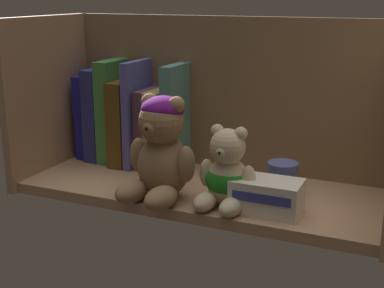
{
  "coord_description": "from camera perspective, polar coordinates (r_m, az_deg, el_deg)",
  "views": [
    {
      "loc": [
        36.72,
        -88.51,
        37.43
      ],
      "look_at": [
        -2.01,
        0.0,
        10.11
      ],
      "focal_mm": 50.39,
      "sensor_mm": 36.0,
      "label": 1
    }
  ],
  "objects": [
    {
      "name": "book_5",
      "position": [
        1.14,
        -4.26,
        1.89
      ],
      "size": [
        2.5,
        12.22,
        16.27
      ],
      "primitive_type": "cube",
      "color": "#5D3649",
      "rests_on": "shelf_board"
    },
    {
      "name": "book_1",
      "position": [
        1.2,
        -9.44,
        3.26
      ],
      "size": [
        3.13,
        11.65,
        19.83
      ],
      "primitive_type": "cube",
      "color": "navy",
      "rests_on": "shelf_board"
    },
    {
      "name": "book_3",
      "position": [
        1.16,
        -6.53,
        2.51
      ],
      "size": [
        3.54,
        14.56,
        17.84
      ],
      "primitive_type": "cube",
      "color": "brown",
      "rests_on": "shelf_board"
    },
    {
      "name": "book_6",
      "position": [
        1.13,
        -2.85,
        1.78
      ],
      "size": [
        3.23,
        14.27,
        16.43
      ],
      "primitive_type": "cube",
      "color": "#9C8E44",
      "rests_on": "shelf_board"
    },
    {
      "name": "shelf_board",
      "position": [
        1.03,
        1.03,
        -5.03
      ],
      "size": [
        66.63,
        25.16,
        2.0
      ],
      "primitive_type": "cube",
      "color": "#A87F5B",
      "rests_on": "ground"
    },
    {
      "name": "book_0",
      "position": [
        1.21,
        -10.66,
        3.0
      ],
      "size": [
        2.86,
        9.4,
        18.25
      ],
      "primitive_type": "cube",
      "rotation": [
        0.0,
        -0.02,
        0.0
      ],
      "color": "navy",
      "rests_on": "shelf_board"
    },
    {
      "name": "book_7",
      "position": [
        1.11,
        -1.43,
        2.92
      ],
      "size": [
        2.62,
        12.12,
        21.61
      ],
      "primitive_type": "cube",
      "rotation": [
        0.0,
        -0.01,
        0.0
      ],
      "color": "#518D86",
      "rests_on": "shelf_board"
    },
    {
      "name": "teddy_bear_larger",
      "position": [
        0.94,
        -3.35,
        -0.69
      ],
      "size": [
        13.7,
        14.15,
        18.51
      ],
      "color": "#93704C",
      "rests_on": "shelf_board"
    },
    {
      "name": "pillar_candle",
      "position": [
        0.98,
        9.54,
        -3.7
      ],
      "size": [
        5.45,
        5.45,
        6.28
      ],
      "primitive_type": "cylinder",
      "color": "#4C5B99",
      "rests_on": "shelf_board"
    },
    {
      "name": "shelf_back_panel",
      "position": [
        1.1,
        3.72,
        4.78
      ],
      "size": [
        69.03,
        1.2,
        32.94
      ],
      "primitive_type": "cube",
      "color": "#7F6345",
      "rests_on": "ground"
    },
    {
      "name": "book_4",
      "position": [
        1.14,
        -5.32,
        3.39
      ],
      "size": [
        1.65,
        14.42,
        21.99
      ],
      "primitive_type": "cube",
      "color": "#5458B2",
      "rests_on": "shelf_board"
    },
    {
      "name": "small_product_box",
      "position": [
        0.91,
        7.91,
        -5.45
      ],
      "size": [
        11.48,
        6.91,
        5.61
      ],
      "color": "silver",
      "rests_on": "shelf_board"
    },
    {
      "name": "teddy_bear_smaller",
      "position": [
        0.91,
        3.71,
        -3.32
      ],
      "size": [
        10.35,
        10.86,
        14.12
      ],
      "color": "beige",
      "rests_on": "shelf_board"
    },
    {
      "name": "shelf_side_panel_left",
      "position": [
        1.15,
        -14.83,
        4.79
      ],
      "size": [
        1.6,
        27.56,
        32.94
      ],
      "primitive_type": "cube",
      "color": "#A87F5B",
      "rests_on": "ground"
    },
    {
      "name": "book_2",
      "position": [
        1.18,
        -8.07,
        3.58
      ],
      "size": [
        3.09,
        12.04,
        21.73
      ],
      "primitive_type": "cube",
      "color": "#3F873E",
      "rests_on": "shelf_board"
    }
  ]
}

